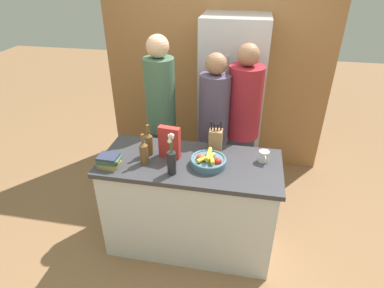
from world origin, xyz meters
TOP-DOWN VIEW (x-y plane):
  - ground_plane at (0.00, 0.00)m, footprint 14.00×14.00m
  - kitchen_island at (0.00, 0.00)m, footprint 1.53×0.68m
  - back_wall_wood at (0.00, 1.62)m, footprint 2.73×0.12m
  - refrigerator at (0.24, 1.26)m, footprint 0.70×0.63m
  - fruit_bowl at (0.16, -0.03)m, footprint 0.30×0.30m
  - knife_block at (0.18, 0.22)m, footprint 0.11×0.10m
  - flower_vase at (-0.11, -0.20)m, footprint 0.07×0.07m
  - cereal_box at (-0.19, 0.04)m, footprint 0.19×0.08m
  - coffee_mug at (0.61, 0.12)m, footprint 0.09×0.12m
  - book_stack at (-0.64, -0.20)m, footprint 0.20×0.16m
  - bottle_oil at (-0.37, 0.05)m, footprint 0.07×0.07m
  - bottle_vinegar at (-0.37, -0.10)m, footprint 0.07×0.07m
  - person_at_sink at (-0.42, 0.62)m, footprint 0.30×0.30m
  - person_in_blue at (0.12, 0.61)m, footprint 0.30×0.30m
  - person_in_red_tee at (0.40, 0.71)m, footprint 0.34×0.34m

SIDE VIEW (x-z plane):
  - ground_plane at x=0.00m, z-range 0.00..0.00m
  - kitchen_island at x=0.00m, z-range 0.00..0.93m
  - refrigerator at x=0.24m, z-range 0.00..1.92m
  - person_in_blue at x=0.12m, z-range 0.12..1.81m
  - fruit_bowl at x=0.16m, z-range 0.91..1.03m
  - coffee_mug at x=0.61m, z-range 0.93..1.02m
  - book_stack at x=-0.64m, z-range 0.93..1.03m
  - person_in_red_tee at x=0.40m, z-range 0.12..1.88m
  - knife_block at x=0.18m, z-range 0.89..1.17m
  - bottle_vinegar at x=-0.37m, z-range 0.90..1.17m
  - bottle_oil at x=-0.37m, z-range 0.90..1.18m
  - person_at_sink at x=-0.42m, z-range 0.14..1.97m
  - flower_vase at x=-0.11m, z-range 0.88..1.24m
  - cereal_box at x=-0.19m, z-range 0.93..1.21m
  - back_wall_wood at x=0.00m, z-range 0.00..2.60m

